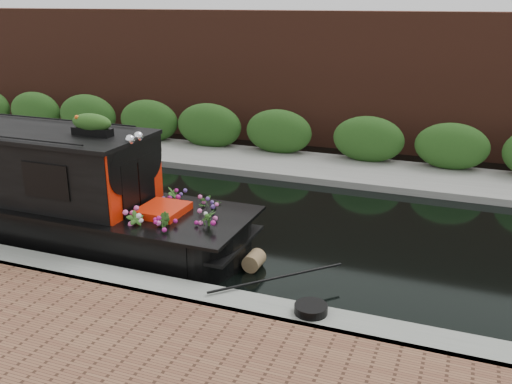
% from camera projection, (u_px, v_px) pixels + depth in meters
% --- Properties ---
extents(ground, '(80.00, 80.00, 0.00)m').
position_uv_depth(ground, '(207.00, 218.00, 11.84)').
color(ground, black).
rests_on(ground, ground).
extents(near_bank_coping, '(40.00, 0.60, 0.50)m').
position_uv_depth(near_bank_coping, '(114.00, 290.00, 8.93)').
color(near_bank_coping, gray).
rests_on(near_bank_coping, ground).
extents(far_bank_path, '(40.00, 2.40, 0.34)m').
position_uv_depth(far_bank_path, '(274.00, 166.00, 15.55)').
color(far_bank_path, gray).
rests_on(far_bank_path, ground).
extents(far_hedge, '(40.00, 1.10, 2.80)m').
position_uv_depth(far_hedge, '(285.00, 158.00, 16.34)').
color(far_hedge, '#244C19').
rests_on(far_hedge, ground).
extents(far_brick_wall, '(40.00, 1.00, 8.00)m').
position_uv_depth(far_brick_wall, '(306.00, 142.00, 18.19)').
color(far_brick_wall, '#4F271A').
rests_on(far_brick_wall, ground).
extents(rope_fender, '(0.30, 0.39, 0.30)m').
position_uv_depth(rope_fender, '(254.00, 261.00, 9.59)').
color(rope_fender, brown).
rests_on(rope_fender, ground).
extents(coiled_mooring_rope, '(0.46, 0.46, 0.12)m').
position_uv_depth(coiled_mooring_rope, '(311.00, 309.00, 7.79)').
color(coiled_mooring_rope, black).
rests_on(coiled_mooring_rope, near_bank_coping).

